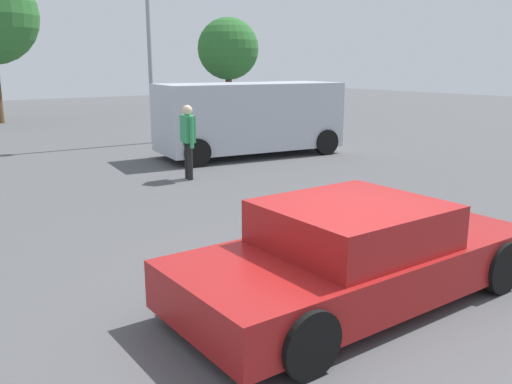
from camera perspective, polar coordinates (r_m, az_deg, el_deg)
The scene contains 6 objects.
ground_plane at distance 6.33m, azimuth 9.40°, elevation -11.92°, with size 80.00×80.00×0.00m, color #515154.
sedan_foreground at distance 6.34m, azimuth 10.50°, elevation -6.54°, with size 4.46×1.97×1.18m.
dog at distance 9.14m, azimuth 20.56°, elevation -3.05°, with size 0.49×0.45×0.37m.
van_white at distance 16.10m, azimuth -0.66°, elevation 7.96°, with size 5.61×2.78×2.13m.
pedestrian at distance 12.79m, azimuth -7.21°, elevation 5.97°, with size 0.29×0.57×1.76m.
tree_back_left at distance 33.95m, azimuth -2.95°, elevation 14.87°, with size 3.72×3.72×5.43m.
Camera 1 is at (-4.12, -3.98, 2.69)m, focal length 37.85 mm.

